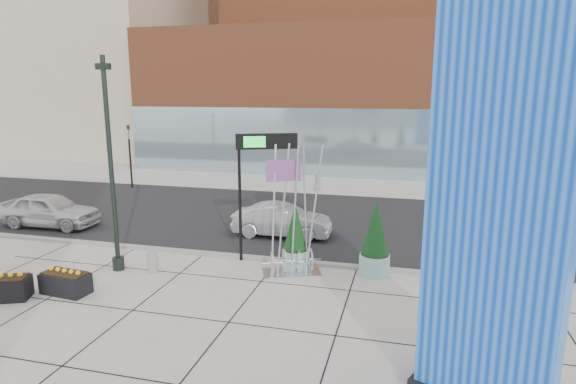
% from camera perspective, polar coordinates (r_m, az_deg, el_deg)
% --- Properties ---
extents(ground, '(160.00, 160.00, 0.00)m').
position_cam_1_polar(ground, '(15.14, -9.26, -12.89)').
color(ground, '#9E9991').
rests_on(ground, ground).
extents(street_asphalt, '(80.00, 12.00, 0.02)m').
position_cam_1_polar(street_asphalt, '(24.07, 0.25, -3.18)').
color(street_asphalt, black).
rests_on(street_asphalt, ground).
extents(curb_edge, '(80.00, 0.30, 0.12)m').
position_cam_1_polar(curb_edge, '(18.56, -4.31, -7.76)').
color(curb_edge, gray).
rests_on(curb_edge, ground).
extents(tower_podium, '(34.00, 10.00, 11.00)m').
position_cam_1_polar(tower_podium, '(39.80, 7.78, 10.77)').
color(tower_podium, '#964B2B').
rests_on(tower_podium, ground).
extents(tower_glass_front, '(34.00, 0.60, 5.00)m').
position_cam_1_polar(tower_glass_front, '(35.24, 6.72, 5.74)').
color(tower_glass_front, '#8CA5B2').
rests_on(tower_glass_front, ground).
extents(blue_pylon, '(3.05, 2.26, 9.30)m').
position_cam_1_polar(blue_pylon, '(9.91, 24.05, 0.19)').
color(blue_pylon, '#0B3CAC').
rests_on(blue_pylon, ground).
extents(lamp_post, '(0.50, 0.41, 7.46)m').
position_cam_1_polar(lamp_post, '(17.74, -20.09, 0.63)').
color(lamp_post, black).
rests_on(lamp_post, ground).
extents(public_art_sculpture, '(2.25, 1.69, 4.59)m').
position_cam_1_polar(public_art_sculpture, '(16.79, 0.49, -5.77)').
color(public_art_sculpture, silver).
rests_on(public_art_sculpture, ground).
extents(concrete_bollard, '(0.37, 0.37, 0.72)m').
position_cam_1_polar(concrete_bollard, '(17.76, -15.76, -8.10)').
color(concrete_bollard, gray).
rests_on(concrete_bollard, ground).
extents(overhead_street_sign, '(2.15, 1.06, 4.78)m').
position_cam_1_polar(overhead_street_sign, '(17.27, -3.29, 4.59)').
color(overhead_street_sign, black).
rests_on(overhead_street_sign, ground).
extents(round_planter_east, '(0.99, 0.99, 2.48)m').
position_cam_1_polar(round_planter_east, '(16.97, 10.15, -5.89)').
color(round_planter_east, '#8BBBBA').
rests_on(round_planter_east, ground).
extents(round_planter_mid, '(1.05, 1.05, 2.63)m').
position_cam_1_polar(round_planter_mid, '(16.94, 10.31, -5.66)').
color(round_planter_mid, '#8BBBBA').
rests_on(round_planter_mid, ground).
extents(round_planter_west, '(0.96, 0.96, 2.39)m').
position_cam_1_polar(round_planter_west, '(17.38, 0.87, -5.39)').
color(round_planter_west, '#8BBBBA').
rests_on(round_planter_west, ground).
extents(box_planter_north, '(1.58, 0.91, 0.83)m').
position_cam_1_polar(box_planter_north, '(17.02, -24.86, -9.63)').
color(box_planter_north, black).
rests_on(box_planter_north, ground).
extents(box_planter_south, '(1.72, 1.30, 0.85)m').
position_cam_1_polar(box_planter_south, '(17.44, -30.76, -9.69)').
color(box_planter_south, black).
rests_on(box_planter_south, ground).
extents(car_white_west, '(4.69, 2.02, 1.58)m').
position_cam_1_polar(car_white_west, '(25.19, -26.41, -1.95)').
color(car_white_west, silver).
rests_on(car_white_west, ground).
extents(car_silver_mid, '(4.34, 1.66, 1.41)m').
position_cam_1_polar(car_silver_mid, '(21.10, -0.73, -3.43)').
color(car_silver_mid, '#A7A9AE').
rests_on(car_silver_mid, ground).
extents(car_dark_east, '(5.42, 3.18, 1.47)m').
position_cam_1_polar(car_dark_east, '(26.95, 25.46, -1.12)').
color(car_dark_east, black).
rests_on(car_dark_east, ground).
extents(traffic_signal, '(0.15, 0.18, 4.10)m').
position_cam_1_polar(traffic_signal, '(32.95, -18.23, 4.43)').
color(traffic_signal, black).
rests_on(traffic_signal, ground).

